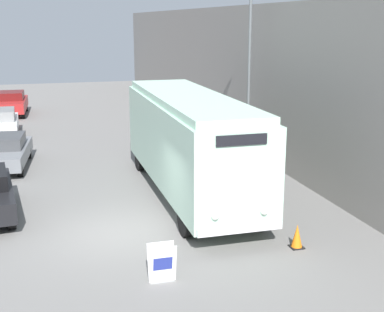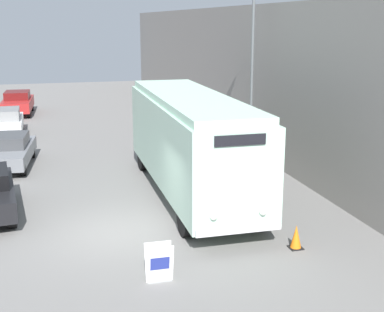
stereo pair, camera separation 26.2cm
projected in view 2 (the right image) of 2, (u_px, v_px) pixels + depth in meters
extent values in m
plane|color=slate|center=(118.00, 233.00, 15.52)|extent=(80.00, 80.00, 0.00)
cube|color=gray|center=(245.00, 77.00, 25.93)|extent=(0.30, 60.00, 6.70)
cylinder|color=black|center=(185.00, 218.00, 15.24)|extent=(0.28, 1.06, 1.06)
cylinder|color=black|center=(257.00, 211.00, 15.78)|extent=(0.28, 1.06, 1.06)
cylinder|color=black|center=(143.00, 157.00, 22.04)|extent=(0.28, 1.06, 1.06)
cylinder|color=black|center=(194.00, 154.00, 22.58)|extent=(0.28, 1.06, 1.06)
cube|color=#B2DBC1|center=(190.00, 142.00, 18.57)|extent=(2.51, 10.05, 2.78)
cube|color=silver|center=(190.00, 98.00, 18.19)|extent=(2.31, 9.65, 0.24)
cube|color=silver|center=(239.00, 229.00, 14.11)|extent=(2.38, 0.12, 0.20)
sphere|color=white|center=(214.00, 216.00, 13.86)|extent=(0.22, 0.22, 0.22)
sphere|color=white|center=(263.00, 211.00, 14.20)|extent=(0.22, 0.22, 0.22)
cube|color=black|center=(240.00, 140.00, 13.56)|extent=(1.38, 0.06, 0.28)
cube|color=gray|center=(159.00, 281.00, 12.70)|extent=(0.59, 0.21, 0.01)
cube|color=white|center=(160.00, 264.00, 12.51)|extent=(0.65, 0.19, 0.94)
cube|color=white|center=(158.00, 261.00, 12.66)|extent=(0.65, 0.19, 0.94)
cube|color=navy|center=(160.00, 264.00, 12.48)|extent=(0.46, 0.06, 0.33)
cylinder|color=#595E60|center=(252.00, 81.00, 22.32)|extent=(0.12, 0.12, 7.10)
cylinder|color=black|center=(13.00, 216.00, 15.89)|extent=(0.22, 0.70, 0.70)
cylinder|color=black|center=(9.00, 190.00, 18.35)|extent=(0.22, 0.70, 0.70)
cylinder|color=black|center=(23.00, 168.00, 21.24)|extent=(0.22, 0.63, 0.63)
cylinder|color=black|center=(32.00, 151.00, 24.02)|extent=(0.22, 0.63, 0.63)
cube|color=slate|center=(8.00, 153.00, 22.44)|extent=(2.25, 4.46, 0.56)
cube|color=#3F4043|center=(7.00, 141.00, 22.41)|extent=(1.75, 2.08, 0.48)
cylinder|color=black|center=(20.00, 135.00, 27.09)|extent=(0.22, 0.70, 0.70)
cylinder|color=black|center=(21.00, 124.00, 30.03)|extent=(0.22, 0.70, 0.70)
cube|color=silver|center=(5.00, 125.00, 28.29)|extent=(1.84, 4.59, 0.58)
cube|color=gray|center=(5.00, 114.00, 28.26)|extent=(1.53, 2.08, 0.54)
cylinder|color=black|center=(3.00, 113.00, 33.51)|extent=(0.22, 0.71, 0.71)
cylinder|color=black|center=(28.00, 112.00, 33.83)|extent=(0.22, 0.71, 0.71)
cylinder|color=black|center=(8.00, 106.00, 36.27)|extent=(0.22, 0.71, 0.71)
cylinder|color=black|center=(32.00, 105.00, 36.58)|extent=(0.22, 0.71, 0.71)
cube|color=#A52323|center=(18.00, 104.00, 34.96)|extent=(1.96, 4.38, 0.66)
cube|color=#5B1313|center=(17.00, 95.00, 34.92)|extent=(1.59, 2.00, 0.50)
cube|color=black|center=(295.00, 248.00, 14.52)|extent=(0.36, 0.36, 0.03)
cone|color=orange|center=(296.00, 236.00, 14.43)|extent=(0.30, 0.30, 0.63)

